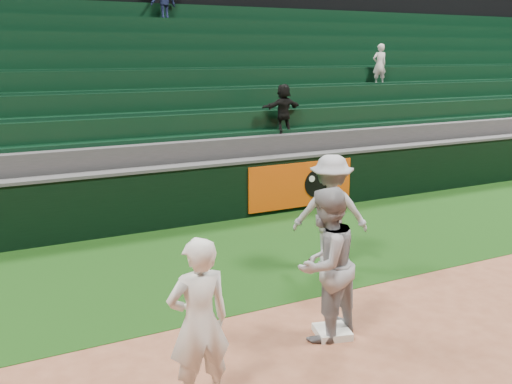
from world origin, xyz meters
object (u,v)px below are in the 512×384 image
first_base (332,332)px  baserunner (325,264)px  base_coach (331,212)px  first_baseman (199,323)px

first_base → baserunner: size_ratio=0.22×
baserunner → base_coach: bearing=-147.2°
first_baseman → base_coach: (3.29, 2.59, 0.06)m
first_base → base_coach: (1.31, 2.01, 0.89)m
first_base → first_baseman: 2.23m
first_base → base_coach: base_coach is taller
first_base → base_coach: bearing=57.0°
first_base → first_baseman: size_ratio=0.23×
baserunner → base_coach: (1.42, 1.97, -0.01)m
base_coach → first_baseman: bearing=67.7°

